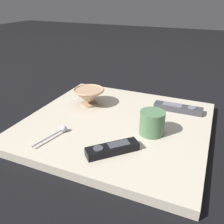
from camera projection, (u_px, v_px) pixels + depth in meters
The scene contains 7 objects.
ground_plane at pixel (116, 128), 0.92m from camera, with size 6.00×6.00×0.00m, color black.
table at pixel (116, 125), 0.92m from camera, with size 0.66×0.63×0.03m.
cereal_bowl at pixel (89, 96), 1.03m from camera, with size 0.13×0.13×0.07m.
coffee_mug at pixel (152, 123), 0.82m from camera, with size 0.08×0.08×0.08m.
teaspoon at pixel (59, 131), 0.82m from camera, with size 0.04×0.14×0.02m.
tv_remote_near at pixel (178, 108), 0.99m from camera, with size 0.19×0.05×0.03m.
tv_remote_far at pixel (112, 149), 0.73m from camera, with size 0.15×0.15×0.03m.
Camera 1 is at (0.30, -0.74, 0.47)m, focal length 38.85 mm.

